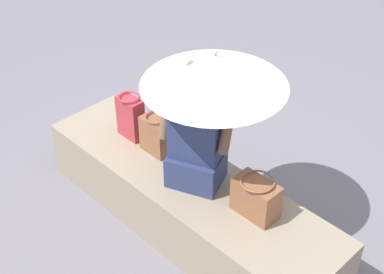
{
  "coord_description": "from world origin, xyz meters",
  "views": [
    {
      "loc": [
        -2.08,
        2.02,
        2.96
      ],
      "look_at": [
        -0.03,
        -0.01,
        0.8
      ],
      "focal_mm": 53.44,
      "sensor_mm": 36.0,
      "label": 1
    }
  ],
  "objects_px": {
    "tote_bag_canvas": "(256,197)",
    "person_seated": "(196,134)",
    "handbag_black": "(131,117)",
    "parasol": "(215,70)",
    "shoulder_bag_spare": "(157,134)"
  },
  "relations": [
    {
      "from": "tote_bag_canvas",
      "to": "person_seated",
      "type": "bearing_deg",
      "value": 5.56
    },
    {
      "from": "handbag_black",
      "to": "parasol",
      "type": "bearing_deg",
      "value": -176.96
    },
    {
      "from": "person_seated",
      "to": "tote_bag_canvas",
      "type": "relative_size",
      "value": 3.14
    },
    {
      "from": "parasol",
      "to": "handbag_black",
      "type": "xyz_separation_m",
      "value": [
        0.77,
        0.04,
        -0.69
      ]
    },
    {
      "from": "person_seated",
      "to": "parasol",
      "type": "bearing_deg",
      "value": -143.96
    },
    {
      "from": "parasol",
      "to": "handbag_black",
      "type": "distance_m",
      "value": 1.03
    },
    {
      "from": "parasol",
      "to": "person_seated",
      "type": "bearing_deg",
      "value": 36.04
    },
    {
      "from": "parasol",
      "to": "handbag_black",
      "type": "bearing_deg",
      "value": 3.04
    },
    {
      "from": "person_seated",
      "to": "parasol",
      "type": "height_order",
      "value": "parasol"
    },
    {
      "from": "person_seated",
      "to": "parasol",
      "type": "distance_m",
      "value": 0.48
    },
    {
      "from": "handbag_black",
      "to": "person_seated",
      "type": "bearing_deg",
      "value": 178.29
    },
    {
      "from": "person_seated",
      "to": "handbag_black",
      "type": "height_order",
      "value": "person_seated"
    },
    {
      "from": "person_seated",
      "to": "shoulder_bag_spare",
      "type": "height_order",
      "value": "person_seated"
    },
    {
      "from": "person_seated",
      "to": "tote_bag_canvas",
      "type": "xyz_separation_m",
      "value": [
        -0.47,
        -0.05,
        -0.26
      ]
    },
    {
      "from": "handbag_black",
      "to": "tote_bag_canvas",
      "type": "xyz_separation_m",
      "value": [
        -1.16,
        -0.03,
        -0.04
      ]
    }
  ]
}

